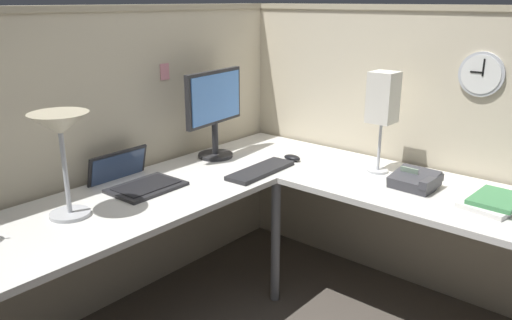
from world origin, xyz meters
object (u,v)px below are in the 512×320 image
Objects in this scene: computer_mouse at (292,158)px; book_stack at (495,202)px; monitor at (215,107)px; desk_lamp_dome at (60,133)px; laptop at (134,180)px; office_phone at (416,181)px; keyboard at (261,170)px; wall_clock at (482,74)px; desk_lamp_paper at (383,100)px.

computer_mouse is 0.33× the size of book_stack.
monitor reaches higher than computer_mouse.
desk_lamp_dome is 1.88m from book_stack.
laptop is 1.38m from office_phone.
keyboard is 1.95× the size of wall_clock.
wall_clock reaches higher than laptop.
book_stack is (0.86, -1.45, -0.00)m from laptop.
desk_lamp_dome is at bearing 142.15° from office_phone.
computer_mouse is 1.07m from wall_clock.
desk_lamp_dome is 1.97m from wall_clock.
computer_mouse is at bearing -11.99° from desk_lamp_dome.
desk_lamp_paper is 2.41× the size of wall_clock.
keyboard is 1.13m from book_stack.
desk_lamp_paper is (1.37, -0.72, 0.02)m from desk_lamp_dome.
laptop is 0.87× the size of desk_lamp_dome.
monitor reaches higher than keyboard.
keyboard is 0.79m from office_phone.
desk_lamp_paper is at bearing -66.59° from monitor.
desk_lamp_dome reaches higher than computer_mouse.
keyboard is at bearing 106.09° from book_stack.
monitor is at bearing 103.27° from office_phone.
desk_lamp_dome is at bearing 162.59° from keyboard.
wall_clock is at bearing -57.03° from desk_lamp_paper.
monitor is at bearing 120.79° from computer_mouse.
computer_mouse is (0.27, -0.00, 0.01)m from keyboard.
office_phone is at bearing -87.47° from computer_mouse.
wall_clock reaches higher than computer_mouse.
desk_lamp_paper is at bearing -40.83° from laptop.
office_phone reaches higher than book_stack.
keyboard is 2.02× the size of office_phone.
office_phone is (1.26, -0.98, -0.33)m from desk_lamp_dome.
office_phone is at bearing -112.50° from desk_lamp_paper.
desk_lamp_paper is at bearing -51.02° from keyboard.
monitor is at bearing 100.36° from book_stack.
keyboard is 0.73m from desk_lamp_paper.
desk_lamp_paper reaches higher than monitor.
office_phone is at bearing -37.85° from desk_lamp_dome.
wall_clock is (0.62, -1.23, 0.23)m from monitor.
monitor is at bearing 1.64° from laptop.
keyboard is at bearing -96.86° from monitor.
monitor reaches higher than office_phone.
wall_clock is at bearing -65.38° from computer_mouse.
wall_clock is (0.35, 0.23, 0.50)m from book_stack.
laptop is 0.90m from computer_mouse.
laptop is 1.82× the size of office_phone.
keyboard is 1.20m from wall_clock.
keyboard is 1.05m from desk_lamp_dome.
wall_clock is (0.25, -0.39, 0.14)m from desk_lamp_paper.
monitor is 1.40m from wall_clock.
monitor is 1.60× the size of book_stack.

